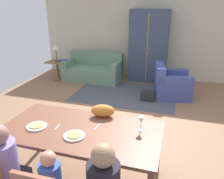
{
  "coord_description": "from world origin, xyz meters",
  "views": [
    {
      "loc": [
        1.01,
        -3.44,
        2.19
      ],
      "look_at": [
        -0.02,
        -0.06,
        0.85
      ],
      "focal_mm": 35.81,
      "sensor_mm": 36.0,
      "label": 1
    }
  ],
  "objects": [
    {
      "name": "armchair",
      "position": [
        0.87,
        2.09,
        0.32
      ],
      "size": [
        1.0,
        0.99,
        0.82
      ],
      "color": "#3D4A87",
      "rests_on": "ground_plane"
    },
    {
      "name": "back_wall",
      "position": [
        0.0,
        3.6,
        1.35
      ],
      "size": [
        6.89,
        0.1,
        2.7
      ],
      "primitive_type": "cube",
      "color": "beige",
      "rests_on": "ground_plane"
    },
    {
      "name": "pizza_near_man",
      "position": [
        -0.6,
        -1.38,
        0.78
      ],
      "size": [
        0.17,
        0.17,
        0.01
      ],
      "primitive_type": "cylinder",
      "color": "#DBA053",
      "rests_on": "plate_near_man"
    },
    {
      "name": "dining_table",
      "position": [
        -0.06,
        -1.26,
        0.7
      ],
      "size": [
        1.98,
        0.99,
        0.76
      ],
      "color": "brown",
      "rests_on": "ground_plane"
    },
    {
      "name": "plate_near_child",
      "position": [
        -0.06,
        -1.44,
        0.77
      ],
      "size": [
        0.25,
        0.25,
        0.02
      ],
      "primitive_type": "cylinder",
      "color": "silver",
      "rests_on": "dining_table"
    },
    {
      "name": "ground_plane",
      "position": [
        0.0,
        0.48,
        -0.01
      ],
      "size": [
        6.89,
        6.15,
        0.02
      ],
      "primitive_type": "cube",
      "color": "#896245"
    },
    {
      "name": "knife",
      "position": [
        0.12,
        -1.16,
        0.76
      ],
      "size": [
        0.04,
        0.17,
        0.01
      ],
      "primitive_type": "cube",
      "rotation": [
        0.0,
        0.0,
        -0.15
      ],
      "color": "silver",
      "rests_on": "dining_table"
    },
    {
      "name": "area_rug",
      "position": [
        -0.26,
        1.9,
        0.0
      ],
      "size": [
        2.6,
        1.8,
        0.01
      ],
      "primitive_type": "cube",
      "color": "#454952",
      "rests_on": "ground_plane"
    },
    {
      "name": "fork",
      "position": [
        -0.36,
        -1.31,
        0.76
      ],
      "size": [
        0.03,
        0.15,
        0.01
      ],
      "primitive_type": "cube",
      "rotation": [
        0.0,
        0.0,
        0.07
      ],
      "color": "silver",
      "rests_on": "dining_table"
    },
    {
      "name": "table_lamp",
      "position": [
        -2.58,
        2.5,
        1.01
      ],
      "size": [
        0.26,
        0.26,
        0.54
      ],
      "color": "brown",
      "rests_on": "side_table"
    },
    {
      "name": "handbag",
      "position": [
        0.37,
        1.6,
        0.13
      ],
      "size": [
        0.32,
        0.16,
        0.26
      ],
      "primitive_type": "cube",
      "color": "#202826",
      "rests_on": "ground_plane"
    },
    {
      "name": "plate_near_man",
      "position": [
        -0.6,
        -1.38,
        0.77
      ],
      "size": [
        0.25,
        0.25,
        0.02
      ],
      "primitive_type": "cylinder",
      "color": "white",
      "rests_on": "dining_table"
    },
    {
      "name": "couch",
      "position": [
        -1.5,
        2.76,
        0.3
      ],
      "size": [
        1.71,
        0.86,
        0.82
      ],
      "color": "slate",
      "rests_on": "ground_plane"
    },
    {
      "name": "side_table",
      "position": [
        -2.58,
        2.5,
        0.38
      ],
      "size": [
        0.56,
        0.56,
        0.58
      ],
      "color": "brown",
      "rests_on": "ground_plane"
    },
    {
      "name": "armoire",
      "position": [
        0.11,
        3.21,
        1.05
      ],
      "size": [
        1.1,
        0.59,
        2.1
      ],
      "color": "#334258",
      "rests_on": "ground_plane"
    },
    {
      "name": "person_man",
      "position": [
        -0.6,
        -1.94,
        0.51
      ],
      "size": [
        0.3,
        0.4,
        1.11
      ],
      "color": "#3A3C54",
      "rests_on": "ground_plane"
    },
    {
      "name": "pizza_near_child",
      "position": [
        -0.06,
        -1.44,
        0.78
      ],
      "size": [
        0.17,
        0.17,
        0.01
      ],
      "primitive_type": "cylinder",
      "color": "gold",
      "rests_on": "plate_near_child"
    },
    {
      "name": "cat",
      "position": [
        0.09,
        -0.86,
        0.84
      ],
      "size": [
        0.35,
        0.23,
        0.17
      ],
      "primitive_type": "ellipsoid",
      "rotation": [
        0.0,
        0.0,
        0.22
      ],
      "color": "orange",
      "rests_on": "dining_table"
    },
    {
      "name": "book_lower",
      "position": [
        -2.42,
        2.56,
        0.59
      ],
      "size": [
        0.22,
        0.16,
        0.03
      ],
      "primitive_type": "cube",
      "color": "#9C3525",
      "rests_on": "side_table"
    },
    {
      "name": "wine_glass",
      "position": [
        0.65,
        -1.08,
        0.89
      ],
      "size": [
        0.07,
        0.07,
        0.19
      ],
      "color": "silver",
      "rests_on": "dining_table"
    },
    {
      "name": "book_upper",
      "position": [
        -2.37,
        2.52,
        0.62
      ],
      "size": [
        0.22,
        0.16,
        0.03
      ],
      "primitive_type": "cube",
      "color": "#274C87",
      "rests_on": "book_lower"
    }
  ]
}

